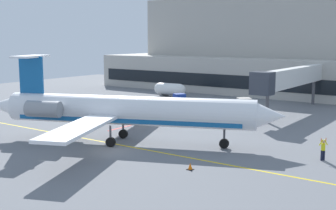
{
  "coord_description": "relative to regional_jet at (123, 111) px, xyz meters",
  "views": [
    {
      "loc": [
        26.53,
        -28.48,
        10.07
      ],
      "look_at": [
        -0.16,
        9.22,
        3.0
      ],
      "focal_mm": 47.13,
      "sensor_mm": 36.0,
      "label": 1
    }
  ],
  "objects": [
    {
      "name": "fuel_tank",
      "position": [
        -15.48,
        29.85,
        -1.82
      ],
      "size": [
        6.0,
        2.27,
        2.37
      ],
      "color": "white",
      "rests_on": "ground"
    },
    {
      "name": "safety_cone_alpha",
      "position": [
        10.02,
        -3.73,
        -2.9
      ],
      "size": [
        0.47,
        0.47,
        0.55
      ],
      "color": "orange",
      "rests_on": "ground"
    },
    {
      "name": "pushback_tractor",
      "position": [
        2.81,
        21.08,
        -2.15
      ],
      "size": [
        3.96,
        4.14,
        2.17
      ],
      "color": "silver",
      "rests_on": "ground"
    },
    {
      "name": "marshaller",
      "position": [
        17.59,
        4.81,
        -2.19
      ],
      "size": [
        0.62,
        0.68,
        1.89
      ],
      "color": "#191E33",
      "rests_on": "ground"
    },
    {
      "name": "jet_bridge_west",
      "position": [
        7.24,
        25.27,
        1.65
      ],
      "size": [
        2.4,
        21.92,
        6.18
      ],
      "color": "silver",
      "rests_on": "ground"
    },
    {
      "name": "safety_cone_bravo",
      "position": [
        -12.97,
        7.73,
        -2.9
      ],
      "size": [
        0.47,
        0.47,
        0.55
      ],
      "color": "orange",
      "rests_on": "ground"
    },
    {
      "name": "ground",
      "position": [
        1.05,
        -3.01,
        -3.2
      ],
      "size": [
        120.0,
        120.0,
        0.11
      ],
      "color": "slate"
    },
    {
      "name": "regional_jet",
      "position": [
        0.0,
        0.0,
        0.0
      ],
      "size": [
        28.46,
        23.7,
        8.33
      ],
      "color": "white",
      "rests_on": "ground"
    },
    {
      "name": "baggage_tug",
      "position": [
        -7.3,
        19.52,
        -2.17
      ],
      "size": [
        3.21,
        3.99,
        2.19
      ],
      "color": "#19389E",
      "rests_on": "ground"
    },
    {
      "name": "terminal_building",
      "position": [
        -5.85,
        45.74,
        3.78
      ],
      "size": [
        69.15,
        16.05,
        17.71
      ],
      "color": "#B7B2A8",
      "rests_on": "ground"
    }
  ]
}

